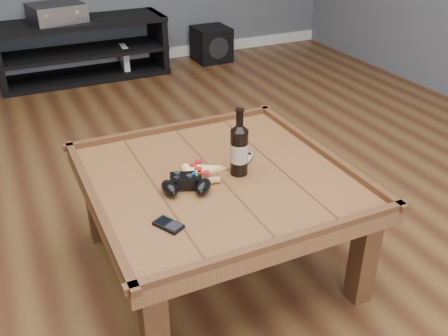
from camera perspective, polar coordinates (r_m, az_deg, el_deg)
name	(u,v)px	position (r m, az deg, el deg)	size (l,w,h in m)	color
ground	(219,264)	(2.23, -0.62, -10.96)	(6.00, 6.00, 0.00)	#3F2212
baseboard	(80,65)	(4.80, -16.09, 11.30)	(5.00, 0.02, 0.10)	silver
coffee_table	(218,188)	(2.00, -0.68, -2.35)	(1.03, 1.03, 0.48)	brown
media_console	(83,50)	(4.52, -15.83, 12.86)	(1.40, 0.45, 0.50)	black
beer_bottle	(239,148)	(1.93, 1.75, 2.25)	(0.07, 0.07, 0.27)	black
game_controller	(186,184)	(1.87, -4.35, -1.85)	(0.20, 0.17, 0.06)	black
pizza_slice	(199,173)	(1.97, -2.89, -0.52)	(0.20, 0.28, 0.03)	tan
smartphone	(168,225)	(1.69, -6.36, -6.47)	(0.10, 0.11, 0.01)	black
remote_control	(244,160)	(2.06, 2.31, 0.93)	(0.15, 0.14, 0.02)	#A0A7AE
av_receiver	(57,13)	(4.41, -18.57, 16.48)	(0.46, 0.41, 0.14)	black
subwoofer	(211,44)	(4.86, -1.45, 13.98)	(0.32, 0.33, 0.32)	black
game_console	(125,61)	(4.59, -11.26, 11.91)	(0.12, 0.20, 0.25)	gray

